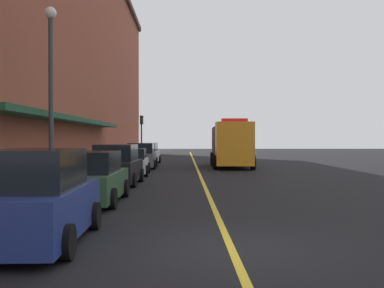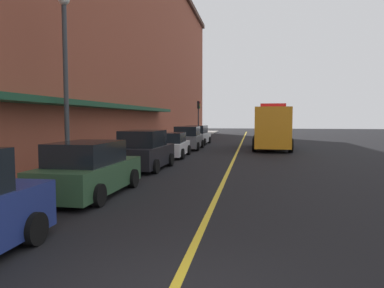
{
  "view_description": "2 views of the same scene",
  "coord_description": "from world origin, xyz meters",
  "px_view_note": "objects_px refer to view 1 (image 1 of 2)",
  "views": [
    {
      "loc": [
        -0.91,
        -8.79,
        2.14
      ],
      "look_at": [
        -0.29,
        26.49,
        1.67
      ],
      "focal_mm": 42.26,
      "sensor_mm": 36.0,
      "label": 1
    },
    {
      "loc": [
        1.08,
        -4.31,
        2.43
      ],
      "look_at": [
        -2.11,
        14.4,
        1.05
      ],
      "focal_mm": 33.42,
      "sensor_mm": 36.0,
      "label": 2
    }
  ],
  "objects_px": {
    "utility_truck": "(231,145)",
    "traffic_light_near": "(142,128)",
    "parked_car_0": "(36,200)",
    "parked_car_2": "(117,166)",
    "parked_car_1": "(91,179)",
    "parked_car_5": "(147,154)",
    "parked_car_4": "(141,156)",
    "parking_meter_0": "(94,160)",
    "parking_meter_1": "(95,160)",
    "parked_car_3": "(132,162)",
    "street_lamp_left": "(51,78)"
  },
  "relations": [
    {
      "from": "utility_truck",
      "to": "parked_car_5",
      "type": "bearing_deg",
      "value": -119.96
    },
    {
      "from": "parked_car_3",
      "to": "parking_meter_1",
      "type": "relative_size",
      "value": 3.21
    },
    {
      "from": "parked_car_3",
      "to": "parked_car_4",
      "type": "height_order",
      "value": "parked_car_4"
    },
    {
      "from": "parked_car_2",
      "to": "parked_car_4",
      "type": "distance_m",
      "value": 11.24
    },
    {
      "from": "utility_truck",
      "to": "parking_meter_0",
      "type": "xyz_separation_m",
      "value": [
        -7.9,
        -10.95,
        -0.59
      ]
    },
    {
      "from": "utility_truck",
      "to": "traffic_light_near",
      "type": "xyz_separation_m",
      "value": [
        -7.84,
        13.22,
        1.51
      ]
    },
    {
      "from": "parked_car_2",
      "to": "traffic_light_near",
      "type": "distance_m",
      "value": 25.89
    },
    {
      "from": "parked_car_3",
      "to": "street_lamp_left",
      "type": "height_order",
      "value": "street_lamp_left"
    },
    {
      "from": "parked_car_1",
      "to": "utility_truck",
      "type": "xyz_separation_m",
      "value": [
        6.52,
        18.38,
        0.85
      ]
    },
    {
      "from": "parking_meter_0",
      "to": "parking_meter_1",
      "type": "xyz_separation_m",
      "value": [
        0.0,
        0.22,
        0.0
      ]
    },
    {
      "from": "parking_meter_0",
      "to": "traffic_light_near",
      "type": "xyz_separation_m",
      "value": [
        0.06,
        24.17,
        2.1
      ]
    },
    {
      "from": "parked_car_1",
      "to": "utility_truck",
      "type": "relative_size",
      "value": 0.55
    },
    {
      "from": "parked_car_0",
      "to": "parked_car_2",
      "type": "relative_size",
      "value": 1.03
    },
    {
      "from": "parked_car_1",
      "to": "parked_car_4",
      "type": "height_order",
      "value": "parked_car_4"
    },
    {
      "from": "utility_truck",
      "to": "parking_meter_0",
      "type": "bearing_deg",
      "value": -34.38
    },
    {
      "from": "parked_car_0",
      "to": "parked_car_2",
      "type": "distance_m",
      "value": 11.6
    },
    {
      "from": "parked_car_4",
      "to": "parking_meter_0",
      "type": "distance_m",
      "value": 9.76
    },
    {
      "from": "parked_car_5",
      "to": "utility_truck",
      "type": "distance_m",
      "value": 7.71
    },
    {
      "from": "parked_car_4",
      "to": "parked_car_5",
      "type": "xyz_separation_m",
      "value": [
        -0.05,
        5.29,
        -0.01
      ]
    },
    {
      "from": "traffic_light_near",
      "to": "parked_car_3",
      "type": "bearing_deg",
      "value": -86.27
    },
    {
      "from": "parked_car_2",
      "to": "street_lamp_left",
      "type": "height_order",
      "value": "street_lamp_left"
    },
    {
      "from": "utility_truck",
      "to": "parked_car_0",
      "type": "bearing_deg",
      "value": -13.54
    },
    {
      "from": "parked_car_2",
      "to": "parking_meter_1",
      "type": "height_order",
      "value": "parked_car_2"
    },
    {
      "from": "parked_car_0",
      "to": "parking_meter_1",
      "type": "distance_m",
      "value": 13.48
    },
    {
      "from": "parked_car_3",
      "to": "traffic_light_near",
      "type": "height_order",
      "value": "traffic_light_near"
    },
    {
      "from": "parked_car_2",
      "to": "parked_car_4",
      "type": "relative_size",
      "value": 0.98
    },
    {
      "from": "parked_car_0",
      "to": "traffic_light_near",
      "type": "xyz_separation_m",
      "value": [
        -1.39,
        37.35,
        2.27
      ]
    },
    {
      "from": "parked_car_0",
      "to": "utility_truck",
      "type": "bearing_deg",
      "value": -15.94
    },
    {
      "from": "parked_car_4",
      "to": "parking_meter_1",
      "type": "distance_m",
      "value": 9.54
    },
    {
      "from": "parked_car_2",
      "to": "street_lamp_left",
      "type": "bearing_deg",
      "value": 153.23
    },
    {
      "from": "parked_car_3",
      "to": "parking_meter_0",
      "type": "relative_size",
      "value": 3.21
    },
    {
      "from": "parked_car_3",
      "to": "utility_truck",
      "type": "relative_size",
      "value": 0.52
    },
    {
      "from": "parked_car_5",
      "to": "parked_car_1",
      "type": "bearing_deg",
      "value": -177.86
    },
    {
      "from": "parked_car_3",
      "to": "parked_car_4",
      "type": "bearing_deg",
      "value": -2.15
    },
    {
      "from": "parked_car_1",
      "to": "utility_truck",
      "type": "height_order",
      "value": "utility_truck"
    },
    {
      "from": "parked_car_4",
      "to": "street_lamp_left",
      "type": "height_order",
      "value": "street_lamp_left"
    },
    {
      "from": "parked_car_1",
      "to": "parked_car_3",
      "type": "xyz_separation_m",
      "value": [
        0.0,
        11.37,
        -0.07
      ]
    },
    {
      "from": "parked_car_0",
      "to": "parked_car_2",
      "type": "xyz_separation_m",
      "value": [
        -0.1,
        11.59,
        -0.03
      ]
    },
    {
      "from": "parked_car_4",
      "to": "parked_car_2",
      "type": "bearing_deg",
      "value": 178.77
    },
    {
      "from": "parked_car_3",
      "to": "parked_car_5",
      "type": "distance_m",
      "value": 11.0
    },
    {
      "from": "parked_car_5",
      "to": "traffic_light_near",
      "type": "height_order",
      "value": "traffic_light_near"
    },
    {
      "from": "parked_car_0",
      "to": "parking_meter_1",
      "type": "height_order",
      "value": "parked_car_0"
    },
    {
      "from": "parked_car_1",
      "to": "traffic_light_near",
      "type": "xyz_separation_m",
      "value": [
        -1.32,
        31.6,
        2.36
      ]
    },
    {
      "from": "parked_car_2",
      "to": "parked_car_5",
      "type": "xyz_separation_m",
      "value": [
        0.0,
        16.53,
        -0.04
      ]
    },
    {
      "from": "parked_car_4",
      "to": "utility_truck",
      "type": "xyz_separation_m",
      "value": [
        6.49,
        1.3,
        0.81
      ]
    },
    {
      "from": "parking_meter_0",
      "to": "parked_car_1",
      "type": "bearing_deg",
      "value": -79.48
    },
    {
      "from": "parked_car_5",
      "to": "parked_car_4",
      "type": "bearing_deg",
      "value": -177.34
    },
    {
      "from": "parked_car_0",
      "to": "parked_car_2",
      "type": "height_order",
      "value": "parked_car_0"
    },
    {
      "from": "parked_car_2",
      "to": "parking_meter_1",
      "type": "distance_m",
      "value": 2.27
    },
    {
      "from": "parking_meter_1",
      "to": "street_lamp_left",
      "type": "xyz_separation_m",
      "value": [
        -0.6,
        -5.38,
        3.34
      ]
    }
  ]
}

